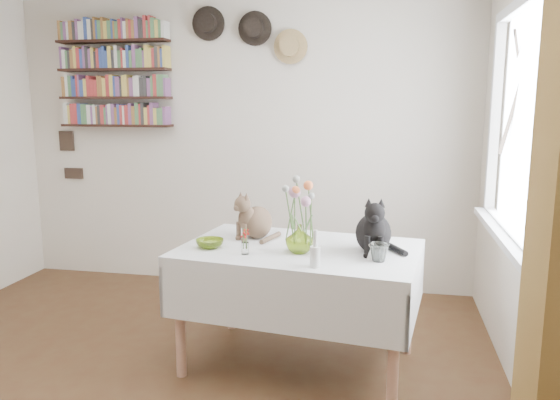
% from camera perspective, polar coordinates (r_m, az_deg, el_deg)
% --- Properties ---
extents(room, '(4.08, 4.58, 2.58)m').
position_cam_1_polar(room, '(2.67, -17.09, 2.13)').
color(room, brown).
rests_on(room, ground).
extents(window, '(0.12, 1.52, 1.32)m').
position_cam_1_polar(window, '(3.21, 23.93, 5.61)').
color(window, white).
rests_on(window, room).
extents(curtain, '(0.12, 0.38, 2.10)m').
position_cam_1_polar(curtain, '(2.34, 26.75, -2.10)').
color(curtain, brown).
rests_on(curtain, room).
extents(dining_table, '(1.50, 1.07, 0.75)m').
position_cam_1_polar(dining_table, '(3.33, 2.04, -8.04)').
color(dining_table, white).
rests_on(dining_table, room).
extents(tabby_cat, '(0.33, 0.34, 0.31)m').
position_cam_1_polar(tabby_cat, '(3.48, -2.40, -1.44)').
color(tabby_cat, brown).
rests_on(tabby_cat, dining_table).
extents(black_cat, '(0.24, 0.30, 0.34)m').
position_cam_1_polar(black_cat, '(3.20, 9.76, -2.35)').
color(black_cat, black).
rests_on(black_cat, dining_table).
extents(flower_vase, '(0.21, 0.21, 0.17)m').
position_cam_1_polar(flower_vase, '(3.15, 2.06, -4.06)').
color(flower_vase, '#B7D547').
rests_on(flower_vase, dining_table).
extents(green_bowl, '(0.17, 0.17, 0.05)m').
position_cam_1_polar(green_bowl, '(3.29, -7.35, -4.53)').
color(green_bowl, '#B7D547').
rests_on(green_bowl, dining_table).
extents(drinking_glass, '(0.15, 0.15, 0.10)m').
position_cam_1_polar(drinking_glass, '(3.03, 10.30, -5.40)').
color(drinking_glass, white).
rests_on(drinking_glass, dining_table).
extents(candlestick, '(0.06, 0.06, 0.20)m').
position_cam_1_polar(candlestick, '(2.89, 3.69, -5.73)').
color(candlestick, white).
rests_on(candlestick, dining_table).
extents(berry_jar, '(0.04, 0.04, 0.17)m').
position_cam_1_polar(berry_jar, '(3.12, -3.67, -4.31)').
color(berry_jar, white).
rests_on(berry_jar, dining_table).
extents(porcelain_figurine, '(0.05, 0.05, 0.09)m').
position_cam_1_polar(porcelain_figurine, '(3.08, 9.51, -5.35)').
color(porcelain_figurine, white).
rests_on(porcelain_figurine, dining_table).
extents(flower_bouquet, '(0.17, 0.13, 0.39)m').
position_cam_1_polar(flower_bouquet, '(3.10, 2.13, 0.58)').
color(flower_bouquet, '#4C7233').
rests_on(flower_bouquet, flower_vase).
extents(bookshelf_unit, '(1.00, 0.16, 0.91)m').
position_cam_1_polar(bookshelf_unit, '(5.08, -16.91, 12.47)').
color(bookshelf_unit, black).
rests_on(bookshelf_unit, room).
extents(wall_hats, '(0.98, 0.09, 0.48)m').
position_cam_1_polar(wall_hats, '(4.69, -3.12, 17.08)').
color(wall_hats, black).
rests_on(wall_hats, room).
extents(wall_art_plaques, '(0.21, 0.02, 0.44)m').
position_cam_1_polar(wall_art_plaques, '(5.42, -21.13, 4.46)').
color(wall_art_plaques, '#38281E').
rests_on(wall_art_plaques, room).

